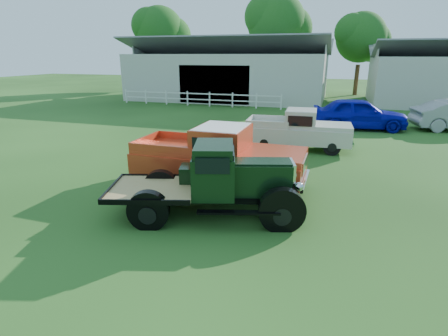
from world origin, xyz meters
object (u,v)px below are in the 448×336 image
(vintage_flatbed, at_px, (211,181))
(red_pickup, at_px, (219,157))
(white_pickup, at_px, (298,130))
(misc_car_blue, at_px, (359,114))

(vintage_flatbed, distance_m, red_pickup, 2.13)
(white_pickup, bearing_deg, red_pickup, -110.83)
(vintage_flatbed, height_order, red_pickup, red_pickup)
(vintage_flatbed, distance_m, misc_car_blue, 14.18)
(white_pickup, height_order, misc_car_blue, misc_car_blue)
(vintage_flatbed, bearing_deg, red_pickup, 86.30)
(white_pickup, relative_size, misc_car_blue, 0.92)
(red_pickup, height_order, misc_car_blue, red_pickup)
(red_pickup, distance_m, misc_car_blue, 12.39)
(vintage_flatbed, bearing_deg, white_pickup, 63.41)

